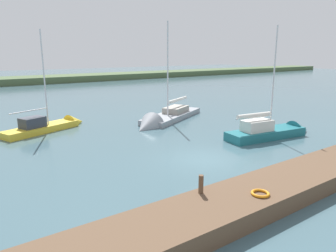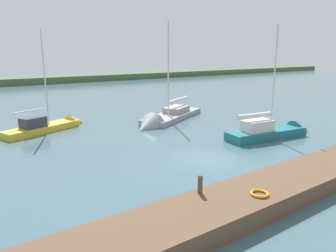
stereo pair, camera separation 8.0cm
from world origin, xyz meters
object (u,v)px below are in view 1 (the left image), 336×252
life_ring_buoy (260,193)px  sailboat_inner_slip (51,127)px  sailboat_behind_pier (274,133)px  sailboat_mid_channel (164,121)px  mooring_post_near (201,184)px

life_ring_buoy → sailboat_inner_slip: (2.71, -17.10, -0.53)m
sailboat_behind_pier → sailboat_mid_channel: (3.53, -8.24, -0.15)m
sailboat_inner_slip → sailboat_behind_pier: sailboat_behind_pier is taller
sailboat_mid_channel → life_ring_buoy: bearing=41.0°
life_ring_buoy → mooring_post_near: bearing=-38.9°
life_ring_buoy → sailboat_behind_pier: 11.23m
mooring_post_near → sailboat_behind_pier: sailboat_behind_pier is taller
sailboat_inner_slip → sailboat_behind_pier: size_ratio=0.98×
sailboat_inner_slip → sailboat_mid_channel: (-8.44, 2.54, -0.12)m
sailboat_inner_slip → sailboat_behind_pier: (-11.98, 10.79, 0.02)m
mooring_post_near → sailboat_mid_channel: (-7.37, -13.24, -0.95)m
sailboat_behind_pier → sailboat_inner_slip: bearing=145.7°
mooring_post_near → life_ring_buoy: 2.12m
mooring_post_near → life_ring_buoy: bearing=141.1°
mooring_post_near → life_ring_buoy: size_ratio=1.03×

